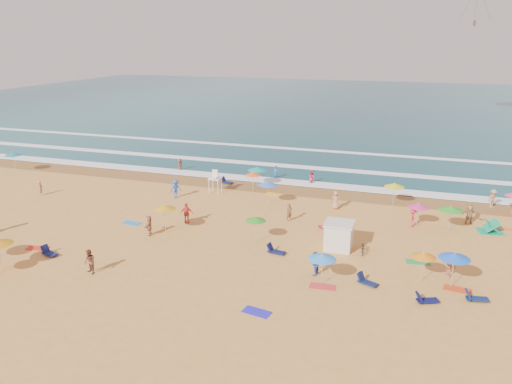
% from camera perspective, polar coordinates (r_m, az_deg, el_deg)
% --- Properties ---
extents(ground, '(220.00, 220.00, 0.00)m').
position_cam_1_polar(ground, '(42.13, -1.01, -4.41)').
color(ground, gold).
rests_on(ground, ground).
extents(ocean, '(220.00, 140.00, 0.18)m').
position_cam_1_polar(ocean, '(122.63, 12.17, 9.63)').
color(ocean, '#0C4756').
rests_on(ocean, ground).
extents(wet_sand, '(220.00, 220.00, 0.00)m').
position_cam_1_polar(wet_sand, '(53.43, 3.39, 0.32)').
color(wet_sand, olive).
rests_on(wet_sand, ground).
extents(surf_foam, '(200.00, 18.70, 0.05)m').
position_cam_1_polar(surf_foam, '(61.66, 5.51, 2.68)').
color(surf_foam, white).
rests_on(surf_foam, ground).
extents(cabana, '(2.00, 2.00, 2.00)m').
position_cam_1_polar(cabana, '(38.83, 9.45, -5.01)').
color(cabana, silver).
rests_on(cabana, ground).
extents(cabana_roof, '(2.20, 2.20, 0.12)m').
position_cam_1_polar(cabana_roof, '(38.45, 9.52, -3.54)').
color(cabana_roof, silver).
rests_on(cabana_roof, cabana).
extents(bicycle, '(0.73, 1.70, 0.87)m').
position_cam_1_polar(bicycle, '(38.58, 12.13, -6.24)').
color(bicycle, black).
rests_on(bicycle, ground).
extents(lifeguard_stand, '(1.20, 1.20, 2.10)m').
position_cam_1_polar(lifeguard_stand, '(52.04, -4.68, 1.03)').
color(lifeguard_stand, white).
rests_on(lifeguard_stand, ground).
extents(beach_umbrellas, '(56.30, 28.37, 0.73)m').
position_cam_1_polar(beach_umbrellas, '(42.04, -0.49, -1.43)').
color(beach_umbrellas, '#FF601A').
rests_on(beach_umbrellas, ground).
extents(loungers, '(49.17, 25.55, 0.34)m').
position_cam_1_polar(loungers, '(37.55, 4.75, -7.00)').
color(loungers, '#101C50').
rests_on(loungers, ground).
extents(towels, '(36.59, 26.87, 0.03)m').
position_cam_1_polar(towels, '(38.35, 2.00, -6.66)').
color(towels, red).
rests_on(towels, ground).
extents(beachgoers, '(44.57, 27.93, 2.15)m').
position_cam_1_polar(beachgoers, '(45.08, 2.09, -1.79)').
color(beachgoers, tan).
rests_on(beachgoers, ground).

